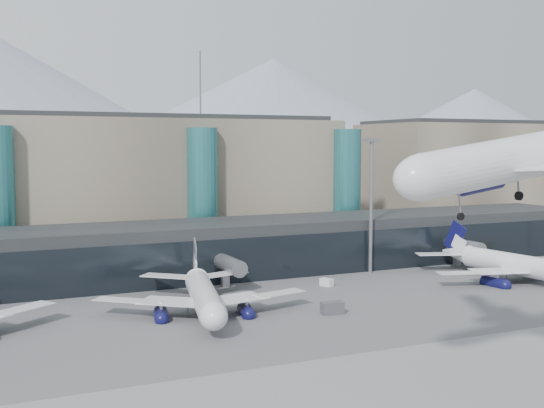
{
  "coord_description": "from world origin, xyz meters",
  "views": [
    {
      "loc": [
        -40.18,
        -61.96,
        24.46
      ],
      "look_at": [
        2.11,
        32.0,
        15.48
      ],
      "focal_mm": 45.0,
      "sensor_mm": 36.0,
      "label": 1
    }
  ],
  "objects_px": {
    "veh_b": "(208,296)",
    "jet_parked_right": "(504,257)",
    "veh_c": "(332,308)",
    "veh_g": "(327,282)",
    "lightmast_mid": "(371,198)",
    "jet_parked_mid": "(202,285)"
  },
  "relations": [
    {
      "from": "jet_parked_right",
      "to": "veh_b",
      "type": "bearing_deg",
      "value": 76.2
    },
    {
      "from": "veh_c",
      "to": "veh_g",
      "type": "relative_size",
      "value": 1.44
    },
    {
      "from": "lightmast_mid",
      "to": "jet_parked_mid",
      "type": "distance_m",
      "value": 43.64
    },
    {
      "from": "jet_parked_right",
      "to": "veh_b",
      "type": "distance_m",
      "value": 55.28
    },
    {
      "from": "jet_parked_mid",
      "to": "veh_g",
      "type": "height_order",
      "value": "jet_parked_mid"
    },
    {
      "from": "veh_b",
      "to": "veh_g",
      "type": "distance_m",
      "value": 22.7
    },
    {
      "from": "jet_parked_right",
      "to": "veh_g",
      "type": "relative_size",
      "value": 15.23
    },
    {
      "from": "lightmast_mid",
      "to": "jet_parked_mid",
      "type": "relative_size",
      "value": 0.78
    },
    {
      "from": "veh_c",
      "to": "jet_parked_mid",
      "type": "bearing_deg",
      "value": 157.1
    },
    {
      "from": "jet_parked_right",
      "to": "veh_g",
      "type": "bearing_deg",
      "value": 68.02
    },
    {
      "from": "jet_parked_right",
      "to": "veh_c",
      "type": "xyz_separation_m",
      "value": [
        -41.08,
        -9.54,
        -3.26
      ]
    },
    {
      "from": "veh_b",
      "to": "veh_g",
      "type": "bearing_deg",
      "value": -79.11
    },
    {
      "from": "veh_b",
      "to": "jet_parked_right",
      "type": "bearing_deg",
      "value": -91.16
    },
    {
      "from": "lightmast_mid",
      "to": "jet_parked_right",
      "type": "relative_size",
      "value": 0.76
    },
    {
      "from": "veh_c",
      "to": "lightmast_mid",
      "type": "bearing_deg",
      "value": 53.87
    },
    {
      "from": "veh_g",
      "to": "lightmast_mid",
      "type": "bearing_deg",
      "value": 96.3
    },
    {
      "from": "jet_parked_mid",
      "to": "veh_b",
      "type": "bearing_deg",
      "value": -13.36
    },
    {
      "from": "veh_c",
      "to": "jet_parked_right",
      "type": "bearing_deg",
      "value": 18.66
    },
    {
      "from": "jet_parked_mid",
      "to": "jet_parked_right",
      "type": "xyz_separation_m",
      "value": [
        57.84,
        0.44,
        0.16
      ]
    },
    {
      "from": "jet_parked_right",
      "to": "veh_b",
      "type": "xyz_separation_m",
      "value": [
        -54.89,
        5.59,
        -3.37
      ]
    },
    {
      "from": "jet_parked_right",
      "to": "veh_b",
      "type": "relative_size",
      "value": 12.69
    },
    {
      "from": "veh_b",
      "to": "veh_g",
      "type": "height_order",
      "value": "veh_b"
    }
  ]
}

